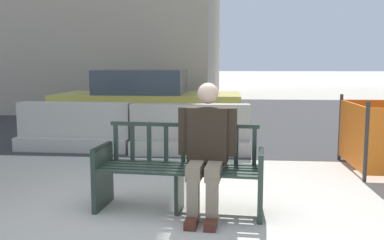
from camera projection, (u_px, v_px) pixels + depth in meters
ground_plane at (137, 218)px, 4.18m from camera, size 200.00×200.00×0.00m
street_asphalt at (199, 115)px, 12.78m from camera, size 120.00×12.00×0.01m
street_bench at (180, 173)px, 4.37m from camera, size 1.72×0.65×0.88m
seated_person at (207, 146)px, 4.23m from camera, size 0.59×0.74×1.31m
jersey_barrier_centre at (190, 133)px, 7.24m from camera, size 2.03×0.76×0.84m
jersey_barrier_left at (75, 131)px, 7.54m from camera, size 2.02×0.73×0.84m
car_taxi_near at (147, 99)px, 10.16m from camera, size 4.30×2.02×1.37m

